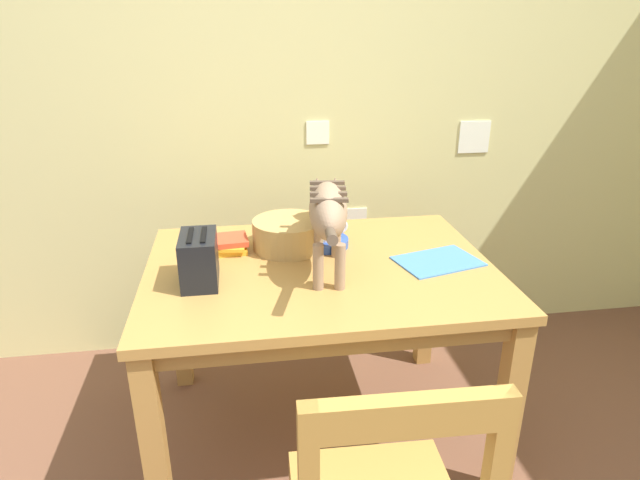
% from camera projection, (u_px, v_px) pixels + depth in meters
% --- Properties ---
extents(wall_rear, '(5.10, 0.11, 2.50)m').
position_uv_depth(wall_rear, '(273.00, 98.00, 2.51)').
color(wall_rear, '#D3CE88').
rests_on(wall_rear, ground_plane).
extents(dining_table, '(1.26, 0.93, 0.75)m').
position_uv_depth(dining_table, '(320.00, 287.00, 2.01)').
color(dining_table, '#AF7F3F').
rests_on(dining_table, ground_plane).
extents(cat, '(0.18, 0.67, 0.32)m').
position_uv_depth(cat, '(328.00, 210.00, 1.88)').
color(cat, '#977A5F').
rests_on(cat, dining_table).
extents(saucer_bowl, '(0.18, 0.18, 0.03)m').
position_uv_depth(saucer_bowl, '(326.00, 242.00, 2.14)').
color(saucer_bowl, '#2A4EB2').
rests_on(saucer_bowl, dining_table).
extents(coffee_mug, '(0.13, 0.09, 0.09)m').
position_uv_depth(coffee_mug, '(327.00, 228.00, 2.12)').
color(coffee_mug, silver).
rests_on(coffee_mug, saucer_bowl).
extents(magazine, '(0.34, 0.27, 0.01)m').
position_uv_depth(magazine, '(438.00, 261.00, 2.01)').
color(magazine, '#437FC9').
rests_on(magazine, dining_table).
extents(book_stack, '(0.20, 0.15, 0.06)m').
position_uv_depth(book_stack, '(223.00, 245.00, 2.09)').
color(book_stack, '#F8AC28').
rests_on(book_stack, dining_table).
extents(wicker_basket, '(0.28, 0.28, 0.12)m').
position_uv_depth(wicker_basket, '(289.00, 234.00, 2.11)').
color(wicker_basket, tan).
rests_on(wicker_basket, dining_table).
extents(toaster, '(0.12, 0.20, 0.18)m').
position_uv_depth(toaster, '(199.00, 259.00, 1.82)').
color(toaster, black).
rests_on(toaster, dining_table).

